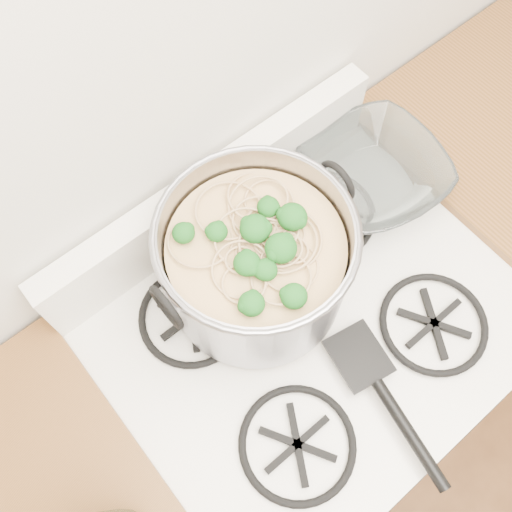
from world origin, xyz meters
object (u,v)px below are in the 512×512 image
at_px(stock_pot, 256,262).
at_px(glass_bowl, 372,177).
at_px(gas_range, 297,379).
at_px(spatula, 359,355).

xyz_separation_m(stock_pot, glass_bowl, (0.33, 0.03, -0.09)).
distance_m(gas_range, stock_pot, 0.61).
xyz_separation_m(gas_range, spatula, (0.01, -0.10, 0.50)).
distance_m(stock_pot, spatula, 0.25).
xyz_separation_m(gas_range, stock_pot, (-0.04, 0.12, 0.59)).
bearing_deg(glass_bowl, gas_range, -152.76).
bearing_deg(glass_bowl, spatula, -137.74).
height_order(spatula, glass_bowl, glass_bowl).
bearing_deg(gas_range, glass_bowl, 27.24).
distance_m(stock_pot, glass_bowl, 0.35).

